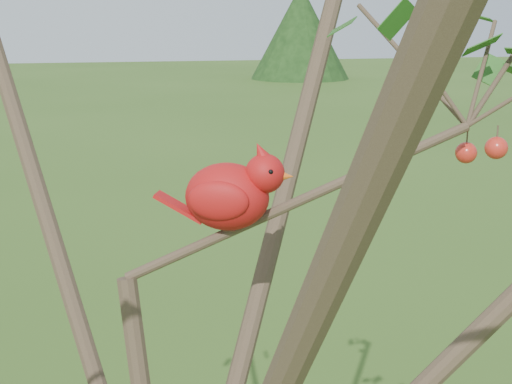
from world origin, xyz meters
TOP-DOWN VIEW (x-y plane):
  - crabapple_tree at (0.03, -0.02)m, footprint 2.35×2.05m
  - cardinal at (0.13, 0.08)m, footprint 0.23×0.16m
  - distant_trees at (-2.38, 24.36)m, footprint 42.95×9.78m

SIDE VIEW (x-z plane):
  - distant_trees at x=-2.38m, z-range -0.23..3.46m
  - cardinal at x=0.13m, z-range 2.01..2.18m
  - crabapple_tree at x=0.03m, z-range 0.65..3.60m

